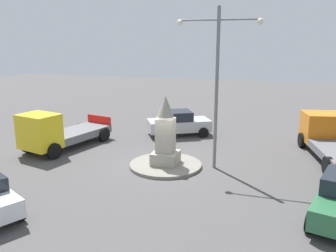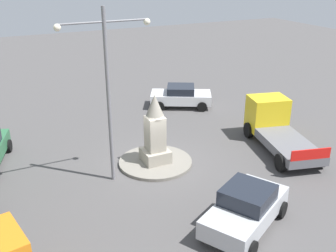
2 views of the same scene
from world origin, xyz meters
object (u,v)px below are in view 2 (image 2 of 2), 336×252
streetlamp (108,81)px  car_silver_parked_right (246,208)px  car_white_near_island (181,96)px  monument (155,132)px  truck_yellow_approaching (275,126)px

streetlamp → car_silver_parked_right: streetlamp is taller
car_silver_parked_right → car_white_near_island: car_silver_parked_right is taller
streetlamp → monument: bearing=13.4°
monument → car_white_near_island: size_ratio=0.77×
car_silver_parked_right → truck_yellow_approaching: truck_yellow_approaching is taller
car_white_near_island → truck_yellow_approaching: truck_yellow_approaching is taller
streetlamp → car_white_near_island: 10.81m
streetlamp → car_white_near_island: bearing=45.5°
monument → car_white_near_island: monument is taller
car_white_near_island → truck_yellow_approaching: size_ratio=0.76×
monument → car_white_near_island: 8.27m
streetlamp → car_silver_parked_right: bearing=-58.5°
monument → car_silver_parked_right: bearing=-80.5°
car_white_near_island → truck_yellow_approaching: 7.59m
monument → streetlamp: size_ratio=0.45×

